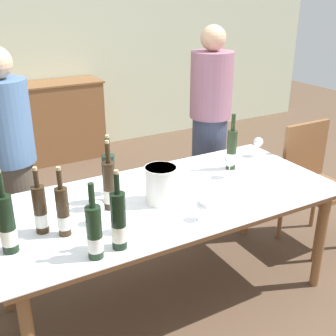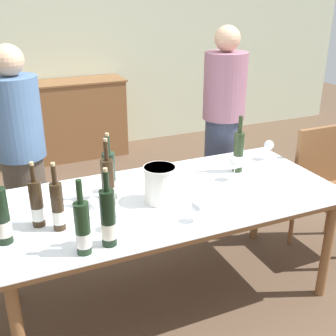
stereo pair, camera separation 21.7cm
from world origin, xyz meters
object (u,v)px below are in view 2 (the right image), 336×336
at_px(wine_bottle_2, 238,153).
at_px(wine_bottle_6, 108,184).
at_px(wine_glass_0, 235,164).
at_px(wine_glass_1, 197,207).
at_px(wine_bottle_5, 83,229).
at_px(ice_bucket, 160,183).
at_px(wine_bottle_1, 109,177).
at_px(person_host, 22,161).
at_px(wine_glass_5, 115,214).
at_px(person_guest_left, 223,131).
at_px(wine_glass_3, 110,176).
at_px(wine_glass_4, 269,146).
at_px(wine_bottle_3, 58,207).
at_px(sideboard_cabinet, 67,120).
at_px(wine_bottle_7, 37,204).
at_px(wine_glass_2, 93,205).
at_px(wine_bottle_0, 2,217).
at_px(wine_bottle_4, 108,219).
at_px(dining_table, 168,206).
at_px(chair_right_end, 326,182).

height_order(wine_bottle_2, wine_bottle_6, wine_bottle_6).
distance_m(wine_glass_0, wine_glass_1, 0.59).
distance_m(wine_bottle_5, wine_glass_0, 1.15).
xyz_separation_m(ice_bucket, wine_bottle_5, (-0.52, -0.34, 0.01)).
distance_m(wine_bottle_1, person_host, 0.82).
bearing_deg(wine_glass_0, ice_bucket, -171.23).
relative_size(wine_bottle_1, wine_glass_5, 3.11).
distance_m(ice_bucket, person_guest_left, 1.17).
bearing_deg(wine_bottle_5, wine_bottle_2, 24.65).
distance_m(wine_glass_3, wine_glass_4, 1.18).
bearing_deg(wine_glass_4, wine_glass_5, -159.22).
bearing_deg(wine_glass_4, wine_bottle_3, -166.45).
distance_m(sideboard_cabinet, wine_bottle_1, 2.73).
xyz_separation_m(wine_bottle_3, wine_bottle_7, (-0.09, 0.08, -0.00)).
bearing_deg(wine_glass_2, wine_bottle_0, -174.58).
height_order(sideboard_cabinet, wine_glass_0, sideboard_cabinet).
distance_m(ice_bucket, wine_bottle_4, 0.51).
bearing_deg(wine_glass_4, wine_bottle_2, -163.00).
height_order(wine_bottle_1, wine_bottle_4, wine_bottle_1).
distance_m(wine_bottle_0, person_guest_left, 1.92).
bearing_deg(person_host, wine_glass_4, -18.74).
height_order(dining_table, wine_glass_0, wine_glass_0).
bearing_deg(chair_right_end, wine_bottle_2, 174.38).
bearing_deg(person_host, chair_right_end, -19.40).
bearing_deg(person_guest_left, dining_table, -137.33).
xyz_separation_m(wine_bottle_4, wine_glass_3, (0.17, 0.56, -0.03)).
height_order(wine_glass_3, wine_glass_4, same).
distance_m(wine_bottle_4, wine_glass_5, 0.15).
relative_size(dining_table, wine_bottle_2, 5.34).
bearing_deg(wine_bottle_2, wine_bottle_4, -153.64).
bearing_deg(wine_glass_3, person_host, 126.36).
height_order(wine_bottle_3, person_host, person_host).
distance_m(dining_table, wine_bottle_2, 0.63).
relative_size(wine_glass_0, chair_right_end, 0.16).
bearing_deg(wine_bottle_7, wine_bottle_5, -65.35).
relative_size(wine_bottle_4, chair_right_end, 0.42).
bearing_deg(wine_glass_4, wine_bottle_4, -155.72).
bearing_deg(wine_bottle_6, wine_glass_1, -43.96).
distance_m(wine_bottle_2, wine_bottle_4, 1.16).
bearing_deg(wine_bottle_5, wine_glass_5, 36.54).
distance_m(wine_glass_2, person_guest_left, 1.52).
bearing_deg(ice_bucket, wine_glass_0, 8.77).
bearing_deg(person_guest_left, wine_bottle_3, -149.46).
bearing_deg(wine_bottle_5, wine_bottle_7, 114.65).
bearing_deg(wine_glass_3, wine_bottle_2, -3.06).
bearing_deg(person_guest_left, wine_bottle_4, -139.05).
bearing_deg(wine_glass_5, wine_bottle_2, 21.98).
relative_size(wine_bottle_6, person_guest_left, 0.24).
height_order(wine_glass_2, chair_right_end, chair_right_end).
xyz_separation_m(wine_bottle_2, wine_bottle_6, (-0.92, -0.13, -0.00)).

